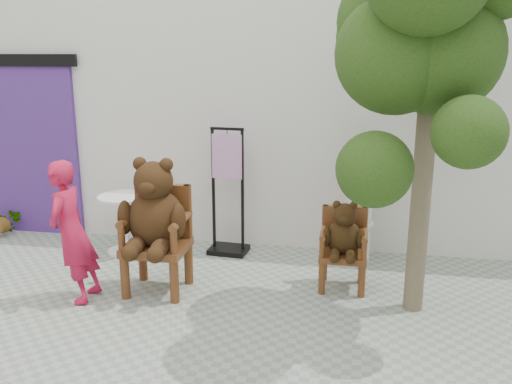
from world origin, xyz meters
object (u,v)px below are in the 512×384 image
(chair_big, at_px, (155,218))
(stool_bucket, at_px, (361,206))
(display_stand, at_px, (228,206))
(tree, at_px, (429,21))
(chair_small, at_px, (344,238))
(cafe_table, at_px, (124,217))
(person, at_px, (72,232))

(chair_big, distance_m, stool_bucket, 2.36)
(display_stand, height_order, tree, tree)
(chair_small, relative_size, cafe_table, 1.32)
(person, bearing_deg, tree, 95.30)
(chair_small, height_order, person, person)
(stool_bucket, relative_size, tree, 0.41)
(chair_big, xyz_separation_m, person, (-0.72, -0.33, -0.08))
(person, relative_size, tree, 0.38)
(display_stand, distance_m, tree, 3.07)
(display_stand, height_order, stool_bucket, display_stand)
(chair_small, height_order, display_stand, display_stand)
(cafe_table, bearing_deg, stool_bucket, 6.07)
(chair_small, relative_size, tree, 0.26)
(chair_big, height_order, display_stand, display_stand)
(person, bearing_deg, display_stand, 141.36)
(stool_bucket, xyz_separation_m, tree, (0.45, -1.25, 1.96))
(chair_big, xyz_separation_m, display_stand, (0.45, 1.17, -0.18))
(person, bearing_deg, chair_big, 114.06)
(chair_big, bearing_deg, person, -155.17)
(cafe_table, relative_size, display_stand, 0.47)
(chair_small, distance_m, tree, 2.19)
(cafe_table, distance_m, tree, 3.99)
(chair_big, relative_size, cafe_table, 1.95)
(chair_small, distance_m, cafe_table, 2.66)
(person, relative_size, cafe_table, 1.95)
(chair_small, height_order, cafe_table, chair_small)
(display_stand, bearing_deg, chair_small, -24.23)
(person, relative_size, display_stand, 0.91)
(stool_bucket, bearing_deg, chair_big, -147.88)
(chair_big, height_order, stool_bucket, stool_bucket)
(stool_bucket, bearing_deg, chair_small, -101.10)
(tree, bearing_deg, chair_small, 146.55)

